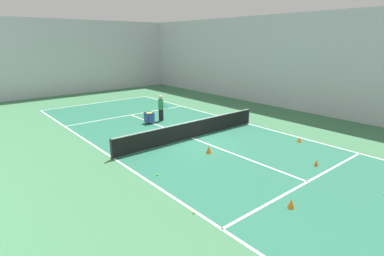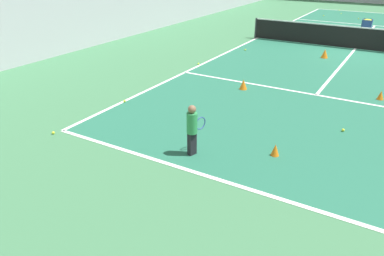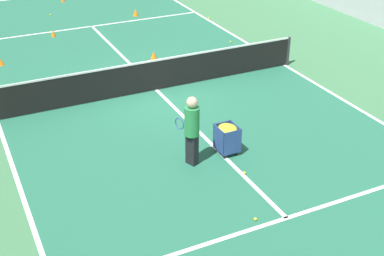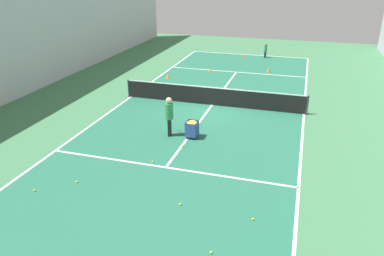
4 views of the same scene
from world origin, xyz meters
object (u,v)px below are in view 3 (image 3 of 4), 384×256
coach_at_net (192,126)px  training_cone_0 (154,56)px  tennis_net (156,74)px  ball_cart (227,134)px  training_cone_1 (136,12)px

coach_at_net → training_cone_0: bearing=-34.2°
training_cone_0 → tennis_net: bearing=69.8°
coach_at_net → ball_cart: (-0.97, -0.08, -0.47)m
coach_at_net → tennis_net: bearing=-31.0°
tennis_net → training_cone_1: (-2.10, -7.46, -0.34)m
tennis_net → ball_cart: 4.11m
ball_cart → training_cone_0: 6.39m
tennis_net → training_cone_1: bearing=-105.7°
ball_cart → training_cone_1: 11.73m
training_cone_0 → training_cone_1: 5.37m
tennis_net → training_cone_0: 2.41m
ball_cart → training_cone_0: size_ratio=2.10×
coach_at_net → ball_cart: 1.08m
coach_at_net → training_cone_0: coach_at_net is taller
tennis_net → coach_at_net: 4.29m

